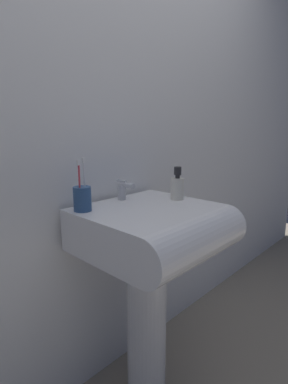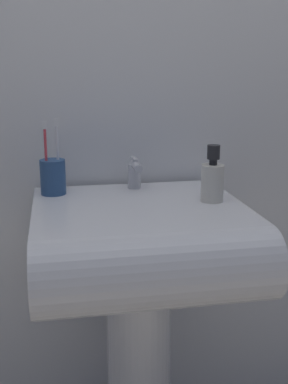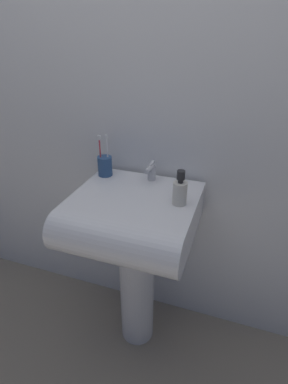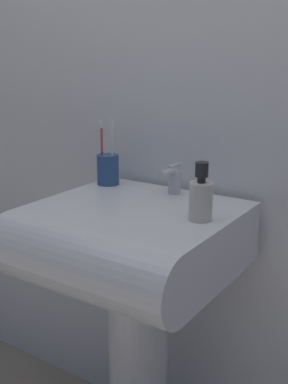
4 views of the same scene
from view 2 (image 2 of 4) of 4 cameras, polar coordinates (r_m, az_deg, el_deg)
name	(u,v)px [view 2 (image 2 of 4)]	position (r m, az deg, el deg)	size (l,w,h in m)	color
wall_back	(122,68)	(1.42, -2.62, 14.44)	(5.00, 0.05, 2.40)	white
sink_pedestal	(139,384)	(1.44, -0.60, -21.77)	(0.17, 0.17, 0.71)	white
sink_basin	(143,244)	(1.17, -0.13, -6.16)	(0.52, 0.52, 0.17)	white
faucet	(135,173)	(1.34, -1.10, 2.30)	(0.04, 0.10, 0.09)	silver
toothbrush_cup	(53,176)	(1.31, -10.74, 1.89)	(0.07, 0.07, 0.20)	#2D5184
soap_bottle	(213,180)	(1.23, 8.12, 1.47)	(0.06, 0.06, 0.14)	silver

